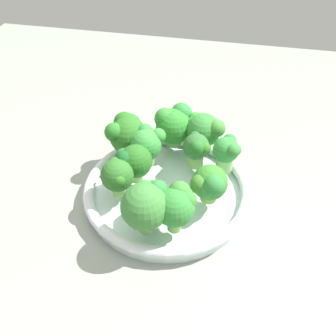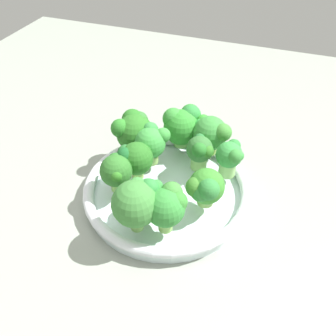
{
  "view_description": "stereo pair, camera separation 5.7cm",
  "coord_description": "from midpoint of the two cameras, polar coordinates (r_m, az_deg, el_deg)",
  "views": [
    {
      "loc": [
        -41.57,
        -11.79,
        43.66
      ],
      "look_at": [
        0.42,
        -2.68,
        6.04
      ],
      "focal_mm": 39.81,
      "sensor_mm": 36.0,
      "label": 1
    },
    {
      "loc": [
        -40.0,
        -17.27,
        43.66
      ],
      "look_at": [
        0.42,
        -2.68,
        6.04
      ],
      "focal_mm": 39.81,
      "sensor_mm": 36.0,
      "label": 2
    }
  ],
  "objects": [
    {
      "name": "broccoli_floret_11",
      "position": [
        0.63,
        9.07,
        5.23
      ],
      "size": [
        5.85,
        6.75,
        6.86
      ],
      "color": "#86B44D",
      "rests_on": "bowl"
    },
    {
      "name": "broccoli_floret_2",
      "position": [
        0.54,
        8.75,
        -3.14
      ],
      "size": [
        5.84,
        5.43,
        6.03
      ],
      "color": "#82B056",
      "rests_on": "bowl"
    },
    {
      "name": "broccoli_floret_1",
      "position": [
        0.53,
        0.08,
        -4.1
      ],
      "size": [
        4.64,
        4.1,
        5.22
      ],
      "color": "#92BD64",
      "rests_on": "bowl"
    },
    {
      "name": "ground_plane",
      "position": [
        0.62,
        0.17,
        -4.84
      ],
      "size": [
        130.0,
        130.0,
        2.5
      ],
      "primitive_type": "cube",
      "color": "gray"
    },
    {
      "name": "broccoli_floret_0",
      "position": [
        0.58,
        -2.3,
        1.46
      ],
      "size": [
        5.24,
        5.7,
        6.42
      ],
      "color": "#94C05B",
      "rests_on": "bowl"
    },
    {
      "name": "broccoli_floret_10",
      "position": [
        0.49,
        -1.46,
        -5.36
      ],
      "size": [
        6.55,
        6.45,
        8.06
      ],
      "color": "#7CB458",
      "rests_on": "bowl"
    },
    {
      "name": "bowl",
      "position": [
        0.6,
        2.72,
        -3.34
      ],
      "size": [
        26.67,
        26.67,
        3.04
      ],
      "color": "silver",
      "rests_on": "ground_plane"
    },
    {
      "name": "broccoli_floret_8",
      "position": [
        0.61,
        0.1,
        3.92
      ],
      "size": [
        5.45,
        5.39,
        6.66
      ],
      "color": "#93BD62",
      "rests_on": "bowl"
    },
    {
      "name": "broccoli_floret_9",
      "position": [
        0.63,
        -2.68,
        5.72
      ],
      "size": [
        7.16,
        6.61,
        7.03
      ],
      "color": "#8EBF63",
      "rests_on": "bowl"
    },
    {
      "name": "broccoli_floret_6",
      "position": [
        0.56,
        -5.0,
        -0.42
      ],
      "size": [
        5.43,
        4.92,
        6.23
      ],
      "color": "#80B551",
      "rests_on": "bowl"
    },
    {
      "name": "broccoli_floret_4",
      "position": [
        0.5,
        3.3,
        -5.77
      ],
      "size": [
        6.16,
        5.5,
        7.15
      ],
      "color": "#82B754",
      "rests_on": "bowl"
    },
    {
      "name": "broccoli_floret_5",
      "position": [
        0.6,
        7.66,
        2.55
      ],
      "size": [
        5.12,
        4.61,
        5.96
      ],
      "color": "#7DB05A",
      "rests_on": "bowl"
    },
    {
      "name": "broccoli_floret_3",
      "position": [
        0.65,
        4.73,
        6.67
      ],
      "size": [
        7.38,
        6.7,
        7.08
      ],
      "color": "#7AB15D",
      "rests_on": "bowl"
    },
    {
      "name": "broccoli_floret_7",
      "position": [
        0.59,
        12.23,
        1.65
      ],
      "size": [
        4.67,
        4.51,
        6.11
      ],
      "color": "#91CF72",
      "rests_on": "bowl"
    }
  ]
}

